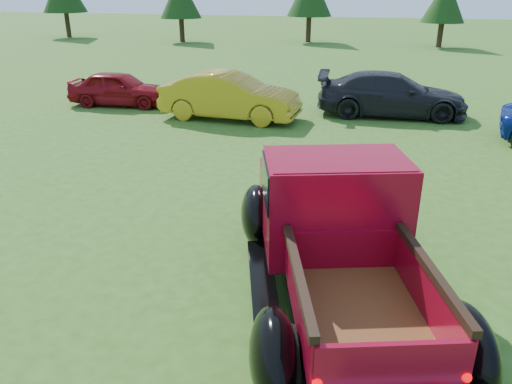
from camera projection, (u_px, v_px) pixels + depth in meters
ground at (218, 254)px, 8.09m from camera, size 120.00×120.00×0.00m
tree_mid_right at (445, 0)px, 32.47m from camera, size 2.82×2.82×4.40m
pickup_truck at (333, 228)px, 6.92m from camera, size 3.66×5.60×1.96m
show_car_red at (119, 88)px, 17.64m from camera, size 3.63×1.72×1.20m
show_car_yellow at (230, 96)px, 15.81m from camera, size 4.50×1.81×1.45m
show_car_grey at (391, 94)px, 16.25m from camera, size 4.88×2.22×1.39m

